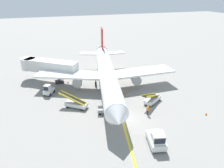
% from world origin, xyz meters
% --- Properties ---
extents(ground_plane, '(300.00, 300.00, 0.00)m').
position_xyz_m(ground_plane, '(0.00, 0.00, 0.00)').
color(ground_plane, gray).
extents(taxi_line_yellow, '(18.67, 77.93, 0.01)m').
position_xyz_m(taxi_line_yellow, '(0.24, 5.00, 0.00)').
color(taxi_line_yellow, yellow).
rests_on(taxi_line_yellow, ground).
extents(airliner, '(27.94, 34.99, 10.10)m').
position_xyz_m(airliner, '(0.36, 11.70, 3.42)').
color(airliner, white).
rests_on(airliner, ground).
extents(jet_bridge, '(11.62, 9.83, 4.85)m').
position_xyz_m(jet_bridge, '(-10.92, 19.89, 3.54)').
color(jet_bridge, silver).
rests_on(jet_bridge, ground).
extents(pushback_tug, '(2.72, 3.96, 2.20)m').
position_xyz_m(pushback_tug, '(0.91, -7.06, 0.99)').
color(pushback_tug, silver).
rests_on(pushback_tug, ground).
extents(baggage_tug_near_wing, '(2.38, 2.72, 2.10)m').
position_xyz_m(baggage_tug_near_wing, '(-11.07, 12.85, 0.93)').
color(baggage_tug_near_wing, silver).
rests_on(baggage_tug_near_wing, ground).
extents(belt_loader_forward_hold, '(4.91, 3.71, 2.59)m').
position_xyz_m(belt_loader_forward_hold, '(6.14, 3.30, 0.78)').
color(belt_loader_forward_hold, silver).
rests_on(belt_loader_forward_hold, ground).
extents(belt_loader_aft_hold, '(4.70, 4.08, 2.59)m').
position_xyz_m(belt_loader_aft_hold, '(-7.05, 6.19, 0.78)').
color(belt_loader_aft_hold, silver).
rests_on(belt_loader_aft_hold, ground).
extents(baggage_cart_loaded, '(3.82, 2.36, 0.94)m').
position_xyz_m(baggage_cart_loaded, '(-2.65, 2.72, 0.47)').
color(baggage_cart_loaded, '#A5A5A8').
rests_on(baggage_cart_loaded, ground).
extents(ground_crew_marshaller, '(0.36, 0.24, 1.70)m').
position_xyz_m(ground_crew_marshaller, '(3.43, -0.04, 0.91)').
color(ground_crew_marshaller, '#26262D').
rests_on(ground_crew_marshaller, ground).
extents(safety_cone_nose_left, '(0.36, 0.36, 0.44)m').
position_xyz_m(safety_cone_nose_left, '(6.46, 10.92, 0.22)').
color(safety_cone_nose_left, orange).
rests_on(safety_cone_nose_left, ground).
extents(safety_cone_nose_right, '(0.36, 0.36, 0.44)m').
position_xyz_m(safety_cone_nose_right, '(-6.76, 17.11, 0.22)').
color(safety_cone_nose_right, orange).
rests_on(safety_cone_nose_right, ground).
extents(safety_cone_wingtip_left, '(0.36, 0.36, 0.44)m').
position_xyz_m(safety_cone_wingtip_left, '(12.34, -3.29, 0.22)').
color(safety_cone_wingtip_left, orange).
rests_on(safety_cone_wingtip_left, ground).
extents(safety_cone_wingtip_right, '(0.36, 0.36, 0.44)m').
position_xyz_m(safety_cone_wingtip_right, '(0.34, 5.35, 0.22)').
color(safety_cone_wingtip_right, orange).
rests_on(safety_cone_wingtip_right, ground).
extents(safety_cone_tail_area, '(0.36, 0.36, 0.44)m').
position_xyz_m(safety_cone_tail_area, '(3.39, 8.29, 0.22)').
color(safety_cone_tail_area, orange).
rests_on(safety_cone_tail_area, ground).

